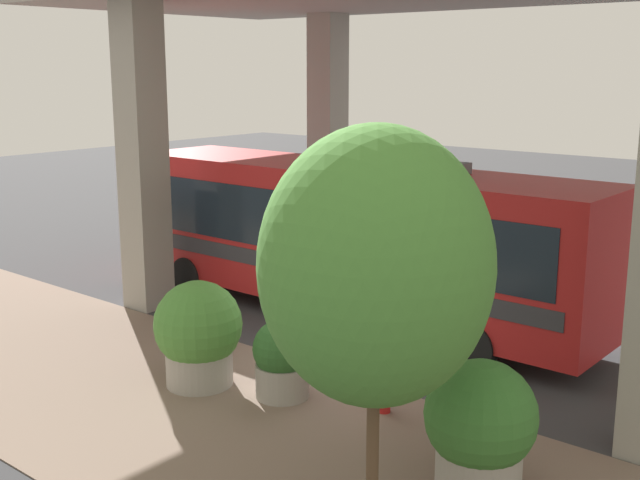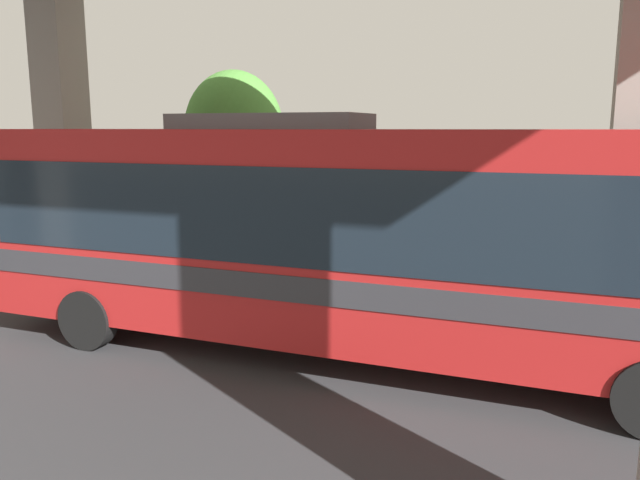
{
  "view_description": "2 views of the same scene",
  "coord_description": "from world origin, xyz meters",
  "px_view_note": "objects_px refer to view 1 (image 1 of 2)",
  "views": [
    {
      "loc": [
        -11.48,
        -9.41,
        5.88
      ],
      "look_at": [
        1.34,
        1.27,
        2.22
      ],
      "focal_mm": 45.0,
      "sensor_mm": 36.0,
      "label": 1
    },
    {
      "loc": [
        12.13,
        4.96,
        3.61
      ],
      "look_at": [
        1.02,
        0.6,
        1.45
      ],
      "focal_mm": 35.0,
      "sensor_mm": 36.0,
      "label": 2
    }
  ],
  "objects_px": {
    "fire_hydrant": "(385,384)",
    "planter_back": "(480,426)",
    "planter_middle": "(198,333)",
    "planter_front": "(282,359)",
    "street_tree_near": "(375,267)",
    "bus": "(350,231)"
  },
  "relations": [
    {
      "from": "fire_hydrant",
      "to": "planter_back",
      "type": "bearing_deg",
      "value": -116.29
    },
    {
      "from": "fire_hydrant",
      "to": "planter_middle",
      "type": "height_order",
      "value": "planter_middle"
    },
    {
      "from": "fire_hydrant",
      "to": "planter_front",
      "type": "bearing_deg",
      "value": 108.91
    },
    {
      "from": "planter_front",
      "to": "planter_back",
      "type": "distance_m",
      "value": 4.34
    },
    {
      "from": "fire_hydrant",
      "to": "street_tree_near",
      "type": "distance_m",
      "value": 4.71
    },
    {
      "from": "planter_middle",
      "to": "planter_back",
      "type": "xyz_separation_m",
      "value": [
        -0.04,
        -5.86,
        -0.05
      ]
    },
    {
      "from": "planter_middle",
      "to": "street_tree_near",
      "type": "xyz_separation_m",
      "value": [
        -1.87,
        -5.35,
        2.51
      ]
    },
    {
      "from": "planter_middle",
      "to": "street_tree_near",
      "type": "relative_size",
      "value": 0.38
    },
    {
      "from": "fire_hydrant",
      "to": "planter_front",
      "type": "relative_size",
      "value": 0.73
    },
    {
      "from": "planter_front",
      "to": "bus",
      "type": "bearing_deg",
      "value": 23.8
    },
    {
      "from": "planter_middle",
      "to": "planter_back",
      "type": "height_order",
      "value": "planter_middle"
    },
    {
      "from": "bus",
      "to": "planter_front",
      "type": "xyz_separation_m",
      "value": [
        -4.59,
        -2.02,
        -1.35
      ]
    },
    {
      "from": "fire_hydrant",
      "to": "street_tree_near",
      "type": "bearing_deg",
      "value": -147.27
    },
    {
      "from": "fire_hydrant",
      "to": "planter_front",
      "type": "xyz_separation_m",
      "value": [
        -0.62,
        1.8,
        0.18
      ]
    },
    {
      "from": "bus",
      "to": "planter_back",
      "type": "relative_size",
      "value": 6.46
    },
    {
      "from": "planter_front",
      "to": "planter_back",
      "type": "relative_size",
      "value": 0.76
    },
    {
      "from": "fire_hydrant",
      "to": "planter_back",
      "type": "xyz_separation_m",
      "value": [
        -1.23,
        -2.49,
        0.42
      ]
    },
    {
      "from": "planter_middle",
      "to": "street_tree_near",
      "type": "height_order",
      "value": "street_tree_near"
    },
    {
      "from": "bus",
      "to": "street_tree_near",
      "type": "distance_m",
      "value": 9.23
    },
    {
      "from": "fire_hydrant",
      "to": "street_tree_near",
      "type": "xyz_separation_m",
      "value": [
        -3.06,
        -1.97,
        2.99
      ]
    },
    {
      "from": "fire_hydrant",
      "to": "planter_back",
      "type": "relative_size",
      "value": 0.55
    },
    {
      "from": "planter_front",
      "to": "planter_middle",
      "type": "height_order",
      "value": "planter_middle"
    }
  ]
}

